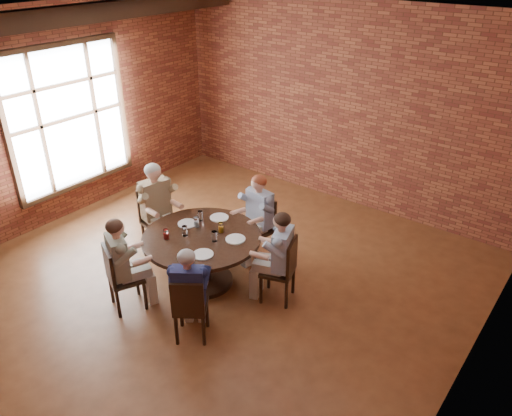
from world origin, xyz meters
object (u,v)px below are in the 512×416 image
Objects in this scene: chair_a at (284,268)px; diner_e at (190,294)px; smartphone at (190,256)px; chair_c at (156,216)px; dining_table at (202,250)px; diner_b at (257,218)px; diner_d at (124,264)px; diner_c at (158,208)px; chair_d at (119,276)px; diner_a at (278,257)px; chair_b at (261,225)px; chair_e at (190,307)px.

chair_a is 0.74× the size of diner_e.
chair_a is 1.20m from smartphone.
chair_c is 2.13m from diner_e.
dining_table is at bearing -90.00° from chair_c.
dining_table is 0.99m from diner_b.
diner_e is at bearing -150.37° from diner_d.
dining_table is 1.21× the size of diner_b.
smartphone is (1.32, -0.69, 0.07)m from diner_c.
diner_d reaches higher than smartphone.
dining_table is 0.53m from smartphone.
dining_table is 1.63× the size of chair_c.
diner_e is (1.72, -1.11, -0.07)m from diner_c.
diner_b is 0.95× the size of diner_c.
diner_c reaches higher than chair_d.
diner_e is (1.81, -1.13, 0.09)m from chair_c.
diner_c is at bearing -106.00° from chair_a.
diner_a is at bearing -113.65° from diner_d.
chair_a is 0.99× the size of chair_b.
diner_a is (0.99, 0.33, 0.11)m from dining_table.
diner_d is (0.03, 0.07, 0.14)m from chair_d.
chair_c is 1.46m from diner_d.
chair_b is 0.17m from diner_b.
chair_a is at bearing 18.62° from dining_table.
diner_a reaches higher than chair_d.
diner_a reaches higher than dining_table.
dining_table is 1.05m from diner_a.
smartphone is (-0.44, 0.47, 0.27)m from chair_e.
chair_b reaches higher than dining_table.
chair_c reaches higher than chair_e.
chair_d is 0.74× the size of diner_e.
dining_table is 12.31× the size of smartphone.
chair_a is 0.16m from diner_a.
chair_a is 1.34m from chair_e.
chair_e is (-0.42, -1.27, -0.01)m from chair_a.
diner_b is (-0.82, 0.63, 0.01)m from diner_a.
diner_a is 10.04× the size of smartphone.
diner_b is at bearing -146.28° from diner_a.
chair_d is at bearing 90.00° from diner_d.
chair_b is 2.01m from chair_e.
diner_c is 1.07× the size of diner_d.
diner_d is (-1.49, -1.31, 0.14)m from chair_a.
chair_c is 1.09× the size of chair_e.
chair_c is 0.78× the size of diner_e.
diner_c is at bearing -36.13° from diner_d.
diner_b is 1.94m from chair_e.
smartphone is (0.21, -0.44, 0.23)m from dining_table.
diner_b reaches higher than diner_d.
dining_table is 1.72× the size of chair_d.
diner_a is at bearing -74.87° from diner_c.
chair_a reaches higher than dining_table.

